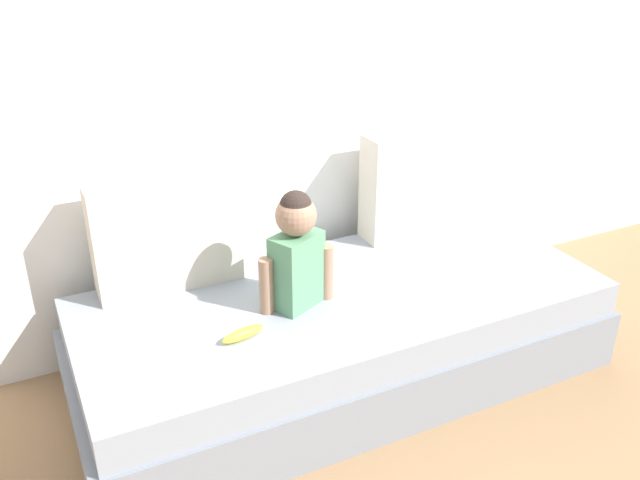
{
  "coord_description": "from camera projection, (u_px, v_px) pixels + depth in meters",
  "views": [
    {
      "loc": [
        -1.12,
        -2.07,
        1.76
      ],
      "look_at": [
        -0.1,
        0.0,
        0.65
      ],
      "focal_mm": 38.06,
      "sensor_mm": 36.0,
      "label": 1
    }
  ],
  "objects": [
    {
      "name": "toddler",
      "position": [
        296.0,
        249.0,
        2.52
      ],
      "size": [
        0.31,
        0.19,
        0.47
      ],
      "color": "#568E66",
      "rests_on": "couch"
    },
    {
      "name": "throw_pillow_left",
      "position": [
        168.0,
        233.0,
        2.66
      ],
      "size": [
        0.59,
        0.16,
        0.46
      ],
      "primitive_type": "cube",
      "color": "beige",
      "rests_on": "couch"
    },
    {
      "name": "ground_plane",
      "position": [
        341.0,
        372.0,
        2.88
      ],
      "size": [
        12.0,
        12.0,
        0.0
      ],
      "primitive_type": "plane",
      "color": "#93704C"
    },
    {
      "name": "couch",
      "position": [
        342.0,
        334.0,
        2.8
      ],
      "size": [
        2.15,
        0.92,
        0.4
      ],
      "color": "gray",
      "rests_on": "ground"
    },
    {
      "name": "banana",
      "position": [
        243.0,
        334.0,
        2.4
      ],
      "size": [
        0.18,
        0.08,
        0.04
      ],
      "primitive_type": "ellipsoid",
      "rotation": [
        0.0,
        0.0,
        0.22
      ],
      "color": "yellow",
      "rests_on": "couch"
    },
    {
      "name": "back_wall",
      "position": [
        280.0,
        84.0,
        2.88
      ],
      "size": [
        5.35,
        0.1,
        2.22
      ],
      "primitive_type": "cube",
      "color": "white",
      "rests_on": "ground"
    },
    {
      "name": "throw_pillow_right",
      "position": [
        421.0,
        182.0,
        3.13
      ],
      "size": [
        0.57,
        0.16,
        0.49
      ],
      "primitive_type": "cube",
      "color": "beige",
      "rests_on": "couch"
    }
  ]
}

